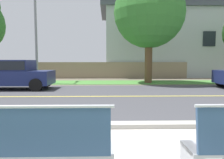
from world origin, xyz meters
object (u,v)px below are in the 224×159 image
object	(u,v)px
streetlamp	(37,22)
bench_left	(32,150)
shade_tree_left	(152,7)
car_navy_near	(10,73)

from	to	relation	value
streetlamp	bench_left	bearing A→B (deg)	-72.30
streetlamp	shade_tree_left	bearing A→B (deg)	-1.83
bench_left	shade_tree_left	distance (m)	13.22
shade_tree_left	car_navy_near	bearing A→B (deg)	-159.25
bench_left	shade_tree_left	size ratio (longest dim) A/B	0.24
shade_tree_left	bench_left	bearing A→B (deg)	-107.99
car_navy_near	shade_tree_left	xyz separation A→B (m)	(8.04, 3.05, 4.21)
bench_left	car_navy_near	bearing A→B (deg)	115.74
car_navy_near	streetlamp	bearing A→B (deg)	83.52
car_navy_near	shade_tree_left	size ratio (longest dim) A/B	0.55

